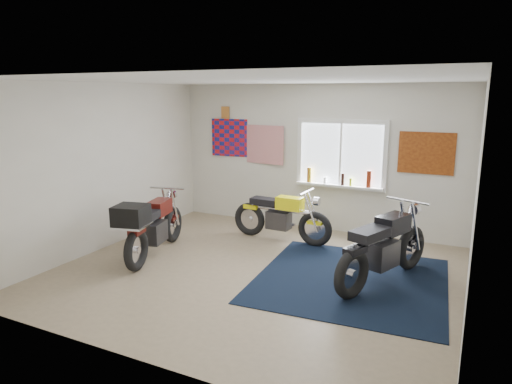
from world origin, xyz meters
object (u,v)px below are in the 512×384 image
at_px(navy_rug, 351,280).
at_px(yellow_triumph, 281,217).
at_px(maroon_tourer, 151,226).
at_px(black_chrome_bike, 384,249).

relative_size(navy_rug, yellow_triumph, 1.39).
height_order(yellow_triumph, maroon_tourer, maroon_tourer).
height_order(navy_rug, maroon_tourer, maroon_tourer).
xyz_separation_m(navy_rug, black_chrome_bike, (0.40, 0.12, 0.47)).
distance_m(yellow_triumph, maroon_tourer, 2.24).
relative_size(yellow_triumph, black_chrome_bike, 0.93).
bearing_deg(navy_rug, maroon_tourer, -170.45).
xyz_separation_m(yellow_triumph, black_chrome_bike, (1.96, -1.07, 0.06)).
distance_m(navy_rug, black_chrome_bike, 0.63).
xyz_separation_m(yellow_triumph, maroon_tourer, (-1.46, -1.70, 0.11)).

